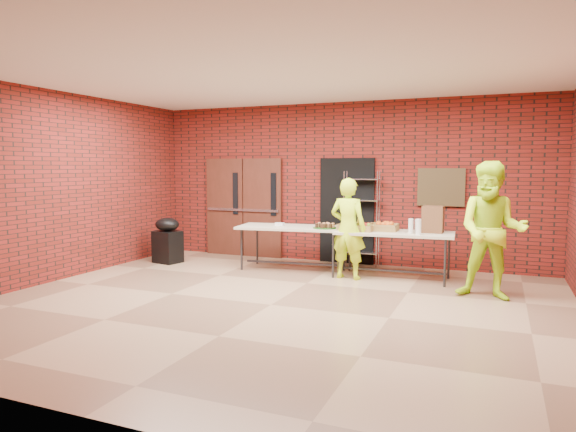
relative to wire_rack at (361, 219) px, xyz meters
The scene contains 19 objects.
room 3.42m from the wire_rack, 97.44° to the right, with size 8.08×7.08×3.28m.
double_doors 2.64m from the wire_rack, behind, with size 1.78×0.12×2.10m.
dark_doorway 0.38m from the wire_rack, 157.24° to the left, with size 1.10×0.06×2.10m, color black.
bronze_plaque 1.60m from the wire_rack, ahead, with size 0.85×0.04×0.70m, color #403119.
wire_rack is the anchor object (origin of this frame).
table_left 1.44m from the wire_rack, 137.77° to the right, with size 2.10×1.08×0.83m.
table_right 1.27m from the wire_rack, 48.87° to the right, with size 2.03×0.94×0.81m.
basket_bananas 1.04m from the wire_rack, 84.83° to the right, with size 0.46×0.36×0.14m.
basket_oranges 1.06m from the wire_rack, 54.72° to the right, with size 0.50×0.39×0.15m.
basket_apples 1.10m from the wire_rack, 76.81° to the right, with size 0.45×0.35×0.14m.
muffin_tray 1.11m from the wire_rack, 111.27° to the right, with size 0.43×0.43×0.11m.
napkin_box 1.63m from the wire_rack, 144.61° to the right, with size 0.16×0.11×0.05m, color silver.
coffee_dispenser 1.66m from the wire_rack, 29.15° to the right, with size 0.34×0.31×0.45m, color brown.
cup_stack_front 1.51m from the wire_rack, 42.73° to the right, with size 0.08×0.08×0.24m, color silver.
cup_stack_mid 1.72m from the wire_rack, 43.06° to the right, with size 0.09×0.09×0.26m, color silver.
cup_stack_back 1.51m from the wire_rack, 37.57° to the right, with size 0.08×0.08×0.23m, color silver.
covered_grill 3.89m from the wire_rack, 161.84° to the right, with size 0.57×0.51×0.91m.
volunteer_woman 1.26m from the wire_rack, 85.94° to the right, with size 0.63×0.42×1.74m, color #C6F81B.
volunteer_man 2.98m from the wire_rack, 36.74° to the right, with size 0.98×0.76×2.01m, color #C6F81B.
Camera 1 is at (2.90, -6.40, 1.92)m, focal length 32.00 mm.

